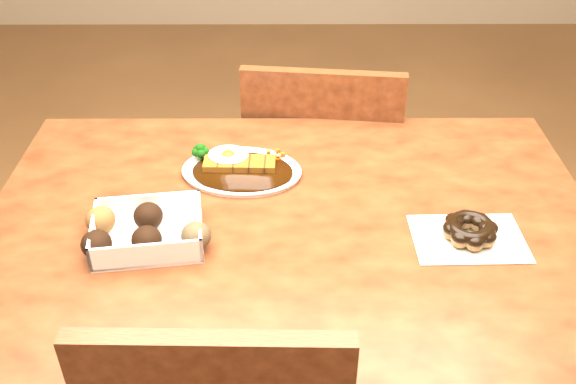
{
  "coord_description": "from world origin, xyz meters",
  "views": [
    {
      "loc": [
        -0.01,
        -0.99,
        1.52
      ],
      "look_at": [
        -0.01,
        0.0,
        0.81
      ],
      "focal_mm": 40.0,
      "sensor_mm": 36.0,
      "label": 1
    }
  ],
  "objects_px": {
    "table": "(291,256)",
    "chair_far": "(322,178)",
    "donut_box": "(145,230)",
    "katsu_curry_plate": "(240,168)",
    "pon_de_ring": "(470,231)"
  },
  "relations": [
    {
      "from": "table",
      "to": "chair_far",
      "type": "relative_size",
      "value": 1.38
    },
    {
      "from": "table",
      "to": "donut_box",
      "type": "bearing_deg",
      "value": -165.43
    },
    {
      "from": "katsu_curry_plate",
      "to": "pon_de_ring",
      "type": "relative_size",
      "value": 1.27
    },
    {
      "from": "donut_box",
      "to": "pon_de_ring",
      "type": "relative_size",
      "value": 1.14
    },
    {
      "from": "chair_far",
      "to": "katsu_curry_plate",
      "type": "relative_size",
      "value": 3.26
    },
    {
      "from": "table",
      "to": "pon_de_ring",
      "type": "relative_size",
      "value": 5.71
    },
    {
      "from": "chair_far",
      "to": "pon_de_ring",
      "type": "relative_size",
      "value": 4.14
    },
    {
      "from": "chair_far",
      "to": "katsu_curry_plate",
      "type": "distance_m",
      "value": 0.51
    },
    {
      "from": "donut_box",
      "to": "pon_de_ring",
      "type": "bearing_deg",
      "value": 0.49
    },
    {
      "from": "katsu_curry_plate",
      "to": "pon_de_ring",
      "type": "xyz_separation_m",
      "value": [
        0.44,
        -0.22,
        0.01
      ]
    },
    {
      "from": "katsu_curry_plate",
      "to": "donut_box",
      "type": "relative_size",
      "value": 1.12
    },
    {
      "from": "katsu_curry_plate",
      "to": "donut_box",
      "type": "xyz_separation_m",
      "value": [
        -0.16,
        -0.23,
        0.02
      ]
    },
    {
      "from": "table",
      "to": "katsu_curry_plate",
      "type": "xyz_separation_m",
      "value": [
        -0.11,
        0.16,
        0.11
      ]
    },
    {
      "from": "donut_box",
      "to": "table",
      "type": "bearing_deg",
      "value": 14.57
    },
    {
      "from": "table",
      "to": "pon_de_ring",
      "type": "height_order",
      "value": "pon_de_ring"
    }
  ]
}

